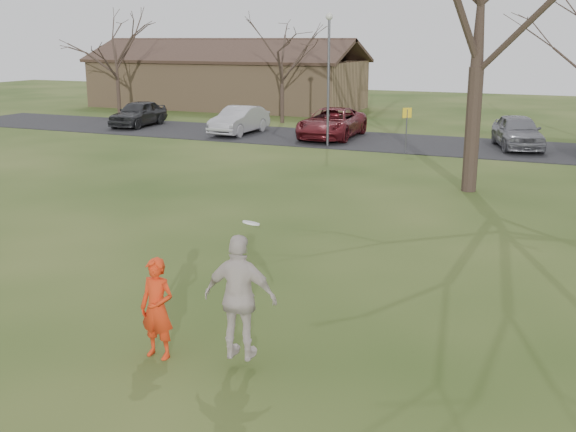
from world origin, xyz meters
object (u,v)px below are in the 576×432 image
object	(u,v)px
car_1	(239,120)
building	(226,82)
car_0	(138,113)
lamp_post	(329,63)
player_defender	(157,308)
car_4	(518,131)
catching_play	(240,298)
car_2	(332,123)

from	to	relation	value
car_1	building	world-z (taller)	building
car_0	lamp_post	xyz separation A→B (m)	(13.02, -2.73, 3.17)
player_defender	car_4	distance (m)	25.63
car_0	lamp_post	world-z (taller)	lamp_post
catching_play	building	xyz separation A→B (m)	(-20.91, 37.93, 0.72)
car_1	car_4	xyz separation A→B (m)	(14.46, 0.76, 0.05)
car_4	car_1	bearing A→B (deg)	165.73
player_defender	catching_play	bearing A→B (deg)	7.06
catching_play	lamp_post	distance (m)	23.63
player_defender	catching_play	world-z (taller)	catching_play
player_defender	car_0	distance (m)	31.32
car_0	car_1	distance (m)	7.10
player_defender	car_4	size ratio (longest dim) A/B	0.36
car_4	building	xyz separation A→B (m)	(-22.52, 12.61, 1.10)
player_defender	car_4	xyz separation A→B (m)	(3.07, 25.45, -0.01)
lamp_post	car_1	bearing A→B (deg)	160.26
car_0	catching_play	bearing A→B (deg)	-56.03
player_defender	building	world-z (taller)	building
car_1	car_4	distance (m)	14.48
car_2	player_defender	bearing A→B (deg)	-79.05
car_2	car_1	bearing A→B (deg)	-176.97
player_defender	building	xyz separation A→B (m)	(-19.45, 38.06, 1.09)
catching_play	player_defender	bearing A→B (deg)	-174.74
car_0	car_4	distance (m)	21.54
car_2	lamp_post	size ratio (longest dim) A/B	0.89
car_4	catching_play	bearing A→B (deg)	-110.90
car_1	building	distance (m)	15.65
car_2	building	world-z (taller)	building
lamp_post	car_4	bearing A→B (deg)	18.74
player_defender	car_0	bearing A→B (deg)	127.92
car_0	car_1	xyz separation A→B (m)	(7.07, -0.60, -0.01)
car_0	catching_play	size ratio (longest dim) A/B	2.01
player_defender	car_1	xyz separation A→B (m)	(-11.39, 24.69, -0.06)
player_defender	building	distance (m)	42.76
car_2	car_4	bearing A→B (deg)	-1.53
player_defender	car_0	size ratio (longest dim) A/B	0.38
car_2	catching_play	distance (m)	26.25
car_1	building	size ratio (longest dim) A/B	0.22
car_0	car_2	size ratio (longest dim) A/B	0.80
car_1	player_defender	bearing A→B (deg)	-64.52
player_defender	car_1	world-z (taller)	player_defender
car_0	car_1	bearing A→B (deg)	-9.26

